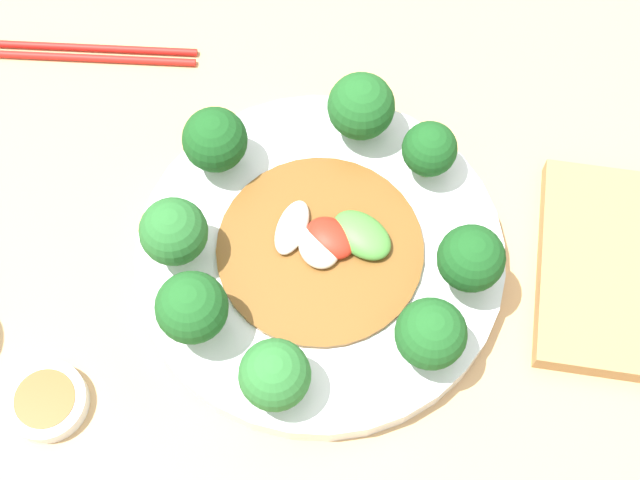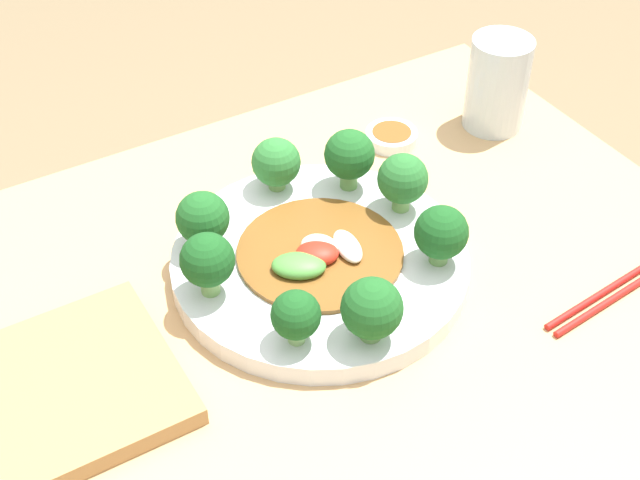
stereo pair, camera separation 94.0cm
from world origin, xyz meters
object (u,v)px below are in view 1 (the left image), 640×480
Objects in this scene: broccoli_east at (471,259)px; broccoli_west at (174,232)px; plate at (320,256)px; broccoli_southwest at (192,308)px; broccoli_north at (361,107)px; broccoli_northeast at (429,150)px; broccoli_northwest at (215,140)px; chopsticks at (83,53)px; broccoli_south at (275,375)px; broccoli_southeast at (431,334)px; stirfry_center at (326,244)px; sauce_dish at (47,401)px.

broccoli_west is at bearing -177.10° from broccoli_east.
broccoli_southwest is at bearing -136.29° from plate.
broccoli_north reaches higher than broccoli_northeast.
chopsticks is (-0.16, 0.11, -0.06)m from broccoli_northwest.
chopsticks is at bearing 128.81° from broccoli_south.
chopsticks is (-0.35, 0.25, -0.06)m from broccoli_southeast.
broccoli_west is at bearing -168.70° from stirfry_center.
broccoli_southeast is at bearing -84.04° from broccoli_northeast.
broccoli_east reaches higher than broccoli_west.
broccoli_south is 0.23m from broccoli_northeast.
broccoli_northeast is (-0.04, 0.10, -0.01)m from broccoli_east.
broccoli_west is at bearing 165.94° from broccoli_southeast.
broccoli_southwest reaches higher than broccoli_west.
broccoli_northeast is at bearing 112.75° from broccoli_east.
broccoli_east is (0.02, 0.06, 0.00)m from broccoli_southeast.
broccoli_southwest is at bearing -84.73° from broccoli_northwest.
plate is at bearing -139.61° from stirfry_center.
broccoli_southwest is 0.07m from broccoli_west.
broccoli_east is at bearing 69.27° from broccoli_southeast.
stirfry_center is (0.12, 0.02, -0.03)m from broccoli_west.
broccoli_west is (-0.03, 0.06, -0.00)m from broccoli_southwest.
broccoli_north is 0.35m from sauce_dish.
plate is 4.46× the size of broccoli_east.
broccoli_northwest is 0.20m from chopsticks.
broccoli_west reaches higher than broccoli_northeast.
broccoli_southeast is 0.12m from stirfry_center.
broccoli_southeast is 0.30× the size of chopsticks.
broccoli_southwest is 1.04× the size of broccoli_east.
stirfry_center reaches higher than plate.
broccoli_southwest is 1.08× the size of broccoli_north.
plate is 0.13m from broccoli_northwest.
broccoli_east is 0.12m from stirfry_center.
broccoli_northeast is at bearing -26.51° from broccoli_north.
plate is at bearing 43.71° from broccoli_southwest.
chopsticks is (-0.28, 0.06, -0.06)m from broccoli_north.
broccoli_south is (0.10, -0.10, -0.01)m from broccoli_west.
broccoli_northwest is (-0.01, 0.15, -0.01)m from broccoli_southwest.
chopsticks is at bearing 165.13° from broccoli_northeast.
sauce_dish is at bearing -141.28° from stirfry_center.
broccoli_north is (0.13, 0.14, -0.00)m from broccoli_west.
broccoli_southwest reaches higher than broccoli_north.
broccoli_south is (-0.03, -0.24, -0.00)m from broccoli_north.
stirfry_center is (0.00, 0.00, 0.02)m from plate.
plate is at bearing -130.98° from broccoli_northeast.
broccoli_west is 0.13m from stirfry_center.
broccoli_southeast is 0.16m from broccoli_northeast.
broccoli_northwest is 0.30× the size of chopsticks.
broccoli_west is at bearing -132.73° from broccoli_north.
broccoli_north reaches higher than chopsticks.
broccoli_southwest is (-0.09, -0.08, 0.05)m from plate.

